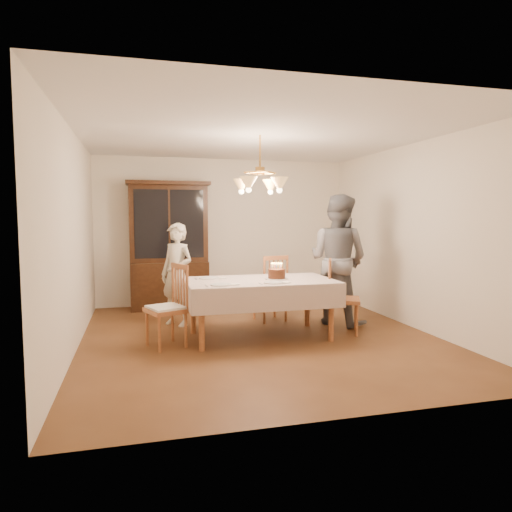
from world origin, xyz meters
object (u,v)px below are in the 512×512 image
object	(u,v)px
dining_table	(260,285)
elderly_woman	(177,274)
china_hutch	(169,248)
birthday_cake	(277,274)
chair_far_side	(270,292)

from	to	relation	value
dining_table	elderly_woman	xyz separation A→B (m)	(-0.98, 0.95, 0.06)
china_hutch	birthday_cake	xyz separation A→B (m)	(1.23, -2.28, -0.22)
chair_far_side	elderly_woman	bearing A→B (deg)	176.84
china_hutch	elderly_woman	world-z (taller)	china_hutch
dining_table	chair_far_side	distance (m)	0.99
china_hutch	chair_far_side	world-z (taller)	china_hutch
birthday_cake	chair_far_side	bearing A→B (deg)	78.74
dining_table	elderly_woman	size ratio (longest dim) A/B	1.28
china_hutch	elderly_woman	distance (m)	1.33
elderly_woman	chair_far_side	bearing A→B (deg)	43.93
china_hutch	chair_far_side	distance (m)	2.06
china_hutch	birthday_cake	world-z (taller)	china_hutch
dining_table	elderly_woman	bearing A→B (deg)	135.89
elderly_woman	china_hutch	bearing A→B (deg)	138.00
elderly_woman	dining_table	bearing A→B (deg)	2.99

